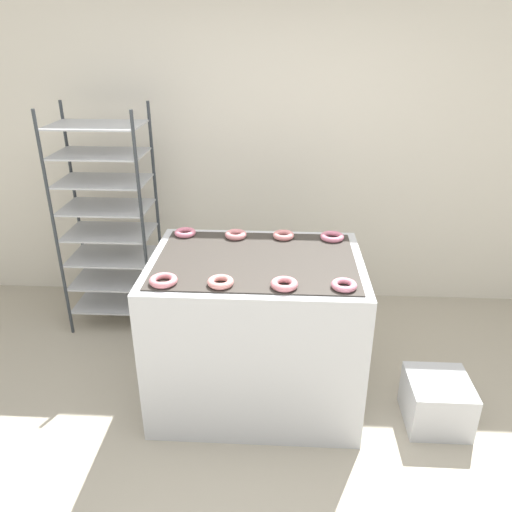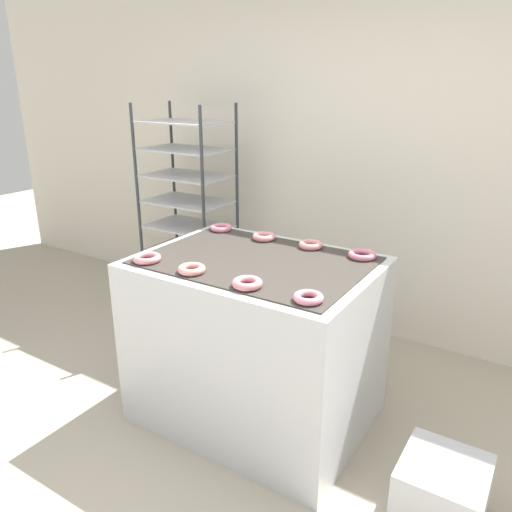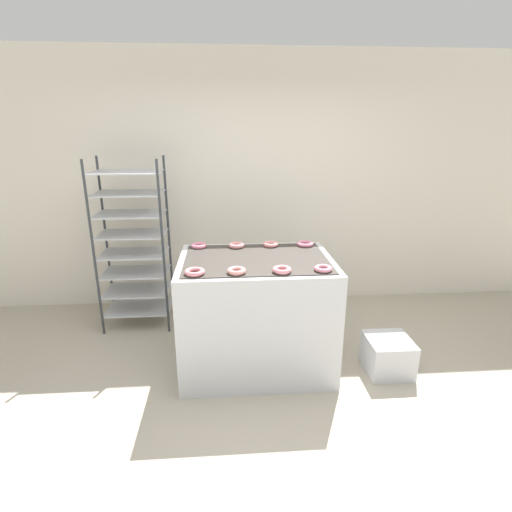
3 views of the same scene
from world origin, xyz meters
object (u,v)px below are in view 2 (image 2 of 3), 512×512
(donut_near_midright, at_px, (247,283))
(donut_far_midleft, at_px, (264,237))
(glaze_bin, at_px, (441,492))
(donut_near_right, at_px, (308,298))
(baking_rack_cart, at_px, (188,214))
(donut_near_left, at_px, (147,258))
(donut_far_midright, at_px, (311,245))
(donut_far_left, at_px, (221,228))
(fryer_machine, at_px, (256,340))
(donut_near_midleft, at_px, (192,269))
(donut_far_right, at_px, (362,255))

(donut_near_midright, distance_m, donut_far_midleft, 0.74)
(glaze_bin, relative_size, donut_near_right, 2.80)
(baking_rack_cart, distance_m, donut_near_right, 2.04)
(glaze_bin, xyz_separation_m, donut_near_midright, (-0.95, -0.13, 0.85))
(donut_near_left, height_order, donut_near_right, donut_near_left)
(donut_far_midright, bearing_deg, donut_far_midleft, -178.18)
(glaze_bin, relative_size, donut_far_midright, 2.76)
(donut_near_right, height_order, donut_far_left, same)
(glaze_bin, bearing_deg, donut_near_midright, -172.11)
(glaze_bin, xyz_separation_m, donut_far_midleft, (-1.26, 0.54, 0.85))
(fryer_machine, distance_m, donut_near_left, 0.77)
(donut_near_midright, bearing_deg, baking_rack_cart, 138.48)
(donut_near_left, xyz_separation_m, donut_near_right, (0.95, 0.00, -0.00))
(donut_near_left, distance_m, donut_near_right, 0.95)
(glaze_bin, distance_m, donut_far_midright, 1.39)
(donut_near_left, bearing_deg, donut_far_midleft, 63.84)
(donut_near_left, distance_m, donut_far_midleft, 0.74)
(donut_far_left, bearing_deg, donut_near_left, -89.09)
(donut_near_left, bearing_deg, fryer_machine, 35.14)
(baking_rack_cart, height_order, donut_near_left, baking_rack_cart)
(fryer_machine, distance_m, donut_near_midright, 0.64)
(glaze_bin, relative_size, donut_near_midleft, 2.70)
(baking_rack_cart, xyz_separation_m, donut_far_midright, (1.34, -0.51, 0.12))
(fryer_machine, relative_size, donut_near_right, 9.34)
(donut_near_right, height_order, donut_far_midright, donut_far_midright)
(glaze_bin, xyz_separation_m, donut_near_right, (-0.63, -0.12, 0.85))
(donut_near_midright, distance_m, donut_far_right, 0.74)
(donut_far_midleft, bearing_deg, donut_near_midleft, -91.66)
(donut_near_left, bearing_deg, baking_rack_cart, 120.71)
(donut_far_left, xyz_separation_m, donut_far_right, (0.96, -0.02, -0.00))
(fryer_machine, relative_size, donut_far_midleft, 9.02)
(donut_near_right, xyz_separation_m, donut_far_midleft, (-0.63, 0.66, 0.00))
(baking_rack_cart, height_order, donut_near_midright, baking_rack_cart)
(donut_far_midright, height_order, donut_far_right, donut_far_midright)
(donut_near_midleft, bearing_deg, fryer_machine, 63.25)
(donut_near_midleft, relative_size, donut_far_left, 1.01)
(donut_near_right, xyz_separation_m, donut_far_right, (-0.01, 0.66, -0.00))
(fryer_machine, relative_size, glaze_bin, 3.34)
(donut_far_midleft, bearing_deg, donut_near_left, -116.16)
(baking_rack_cart, distance_m, donut_near_midright, 1.80)
(donut_near_right, distance_m, donut_far_left, 1.18)
(donut_near_right, bearing_deg, glaze_bin, 10.90)
(donut_near_midright, relative_size, donut_far_left, 1.03)
(donut_far_midright, bearing_deg, glaze_bin, -29.81)
(donut_near_midright, xyz_separation_m, donut_far_midleft, (-0.32, 0.67, -0.00))
(donut_far_midleft, height_order, donut_far_midright, donut_far_midleft)
(glaze_bin, distance_m, donut_near_midright, 1.28)
(glaze_bin, xyz_separation_m, donut_far_right, (-0.64, 0.54, 0.85))
(donut_near_midright, distance_m, donut_far_left, 0.95)
(donut_far_right, bearing_deg, donut_near_midright, -114.36)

